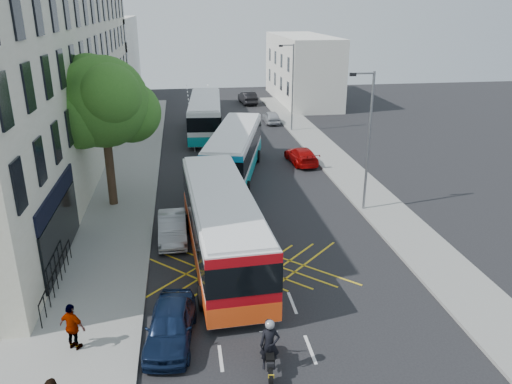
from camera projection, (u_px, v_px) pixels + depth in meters
name	position (u px, v px, depth m)	size (l,w,h in m)	color
ground	(310.00, 349.00, 17.77)	(120.00, 120.00, 0.00)	black
pavement_left	(114.00, 204.00, 30.45)	(5.00, 70.00, 0.15)	gray
pavement_right	(365.00, 191.00, 32.66)	(3.00, 70.00, 0.15)	gray
terrace_main	(42.00, 75.00, 36.11)	(8.30, 45.00, 13.50)	beige
terrace_far	(102.00, 58.00, 64.97)	(8.00, 20.00, 10.00)	silver
building_right	(302.00, 69.00, 62.30)	(6.00, 18.00, 8.00)	silver
street_tree	(103.00, 103.00, 28.22)	(6.30, 5.70, 8.80)	#382619
lamp_near	(367.00, 135.00, 28.10)	(1.45, 0.15, 8.00)	slate
lamp_far	(292.00, 83.00, 46.61)	(1.45, 0.15, 8.00)	slate
railings	(57.00, 277.00, 21.08)	(0.08, 5.60, 1.14)	black
bus_near	(222.00, 224.00, 23.49)	(3.50, 12.35, 3.44)	silver
bus_mid	(235.00, 152.00, 35.32)	(5.55, 12.16, 3.33)	silver
bus_far	(205.00, 115.00, 46.63)	(3.69, 12.33, 3.42)	silver
motorbike	(270.00, 347.00, 16.40)	(0.75, 2.27, 2.02)	black
parked_car_blue	(170.00, 325.00, 17.98)	(1.64, 4.07, 1.39)	#0D1A36
parked_car_silver	(172.00, 228.00, 25.85)	(1.41, 4.05, 1.33)	#9C9FA3
red_hatchback	(301.00, 155.00, 38.36)	(1.76, 4.33, 1.26)	#A40707
distant_car_grey	(209.00, 106.00, 57.47)	(2.00, 4.33, 1.20)	#46484E
distant_car_silver	(271.00, 117.00, 51.45)	(1.50, 3.72, 1.27)	#ADAFB5
distant_car_dark	(248.00, 98.00, 61.51)	(1.60, 4.60, 1.52)	black
pedestrian_far	(73.00, 327.00, 17.29)	(1.04, 0.43, 1.78)	gray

